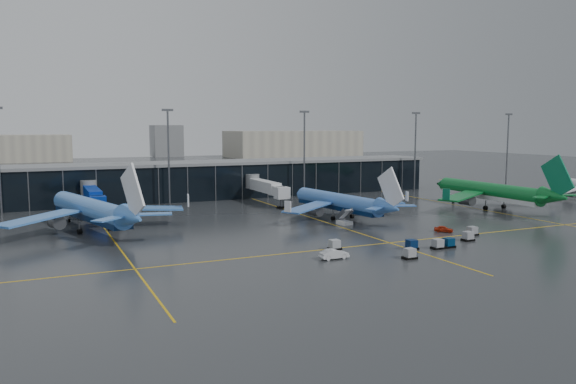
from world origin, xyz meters
name	(u,v)px	position (x,y,z in m)	size (l,w,h in m)	color
ground	(303,233)	(0.00, 0.00, 0.00)	(600.00, 600.00, 0.00)	#282B2D
terminal_pier	(211,179)	(0.00, 62.00, 5.42)	(142.00, 17.00, 10.70)	black
jet_bridges	(93,195)	(-35.00, 42.99, 4.55)	(94.00, 27.50, 7.20)	#595B60
flood_masts	(240,152)	(5.00, 50.00, 13.81)	(203.00, 0.50, 25.50)	#595B60
distant_hangars	(191,145)	(49.94, 270.08, 8.79)	(260.00, 71.00, 22.00)	#B2AD99
taxi_lines	(322,221)	(10.00, 10.61, 0.01)	(220.00, 120.00, 0.02)	gold
airliner_arkefly	(90,197)	(-37.75, 20.08, 6.93)	(39.63, 45.13, 13.87)	#417ED5
airliner_klm_near	(338,192)	(15.28, 13.10, 6.05)	(34.59, 39.39, 12.10)	#3C71C7
airliner_aer_lingus	(489,181)	(58.57, 10.76, 6.91)	(39.51, 45.00, 13.83)	#0C6C2A
baggage_carts	(428,243)	(14.07, -20.58, 0.76)	(32.60, 12.33, 1.70)	black
mobile_airstair	(344,221)	(12.31, 4.93, 0.77)	(2.51, 3.41, 3.45)	white
service_van_red	(444,229)	(25.81, -10.85, 0.63)	(1.48, 3.67, 1.25)	#B4260D
service_van_white	(334,254)	(-5.21, -21.63, 0.79)	(1.68, 4.82, 1.59)	silver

